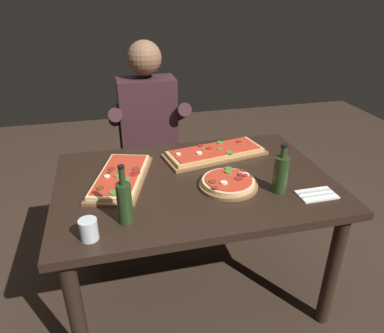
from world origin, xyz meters
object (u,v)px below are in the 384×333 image
object	(u,v)px
pizza_round_far	(229,183)
oil_bottle_amber	(281,173)
diner_chair	(149,157)
pizza_rectangular_front	(215,153)
pizza_rectangular_left	(121,177)
dining_table	(194,195)
tumbler_near_camera	(89,231)
seated_diner	(149,131)
wine_bottle_dark	(124,201)

from	to	relation	value
pizza_round_far	oil_bottle_amber	bearing A→B (deg)	-24.79
oil_bottle_amber	diner_chair	distance (m)	1.23
pizza_rectangular_front	pizza_rectangular_left	distance (m)	0.58
dining_table	pizza_round_far	xyz separation A→B (m)	(0.15, -0.11, 0.12)
tumbler_near_camera	seated_diner	distance (m)	1.17
pizza_rectangular_front	oil_bottle_amber	distance (m)	0.50
pizza_rectangular_front	seated_diner	distance (m)	0.58
pizza_rectangular_front	oil_bottle_amber	size ratio (longest dim) A/B	2.51
pizza_rectangular_front	tumbler_near_camera	distance (m)	0.94
diner_chair	oil_bottle_amber	bearing A→B (deg)	-64.66
dining_table	oil_bottle_amber	world-z (taller)	oil_bottle_amber
pizza_rectangular_left	seated_diner	distance (m)	0.70
dining_table	tumbler_near_camera	xyz separation A→B (m)	(-0.52, -0.37, 0.13)
tumbler_near_camera	diner_chair	distance (m)	1.32
pizza_rectangular_front	pizza_rectangular_left	size ratio (longest dim) A/B	1.12
dining_table	pizza_round_far	size ratio (longest dim) A/B	4.77
dining_table	pizza_rectangular_left	size ratio (longest dim) A/B	2.51
pizza_rectangular_front	dining_table	bearing A→B (deg)	-126.98
oil_bottle_amber	seated_diner	world-z (taller)	seated_diner
seated_diner	pizza_rectangular_front	bearing A→B (deg)	-56.49
dining_table	oil_bottle_amber	bearing A→B (deg)	-29.50
pizza_round_far	pizza_rectangular_front	bearing A→B (deg)	83.67
diner_chair	pizza_rectangular_left	bearing A→B (deg)	-106.76
seated_diner	pizza_rectangular_left	bearing A→B (deg)	-109.61
dining_table	pizza_rectangular_front	distance (m)	0.33
pizza_rectangular_front	pizza_round_far	world-z (taller)	same
pizza_rectangular_front	pizza_round_far	distance (m)	0.36
pizza_rectangular_left	seated_diner	world-z (taller)	seated_diner
pizza_rectangular_front	pizza_round_far	bearing A→B (deg)	-96.33
diner_chair	seated_diner	bearing A→B (deg)	-90.00
diner_chair	pizza_rectangular_front	bearing A→B (deg)	-62.03
pizza_round_far	seated_diner	size ratio (longest dim) A/B	0.22
pizza_rectangular_left	pizza_round_far	world-z (taller)	same
dining_table	diner_chair	world-z (taller)	diner_chair
tumbler_near_camera	diner_chair	size ratio (longest dim) A/B	0.10
pizza_rectangular_front	wine_bottle_dark	xyz separation A→B (m)	(-0.56, -0.54, 0.08)
pizza_rectangular_front	seated_diner	size ratio (longest dim) A/B	0.47
wine_bottle_dark	oil_bottle_amber	bearing A→B (deg)	5.98
seated_diner	pizza_round_far	bearing A→B (deg)	-71.49
pizza_rectangular_front	wine_bottle_dark	bearing A→B (deg)	-136.03
seated_diner	wine_bottle_dark	bearing A→B (deg)	-102.92
pizza_rectangular_left	oil_bottle_amber	world-z (taller)	oil_bottle_amber
wine_bottle_dark	diner_chair	distance (m)	1.22
pizza_round_far	oil_bottle_amber	distance (m)	0.26
wine_bottle_dark	oil_bottle_amber	distance (m)	0.74
wine_bottle_dark	tumbler_near_camera	distance (m)	0.18
dining_table	oil_bottle_amber	distance (m)	0.47
pizza_rectangular_front	diner_chair	xyz separation A→B (m)	(-0.32, 0.61, -0.27)
pizza_round_far	wine_bottle_dark	size ratio (longest dim) A/B	1.10
dining_table	diner_chair	size ratio (longest dim) A/B	1.61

